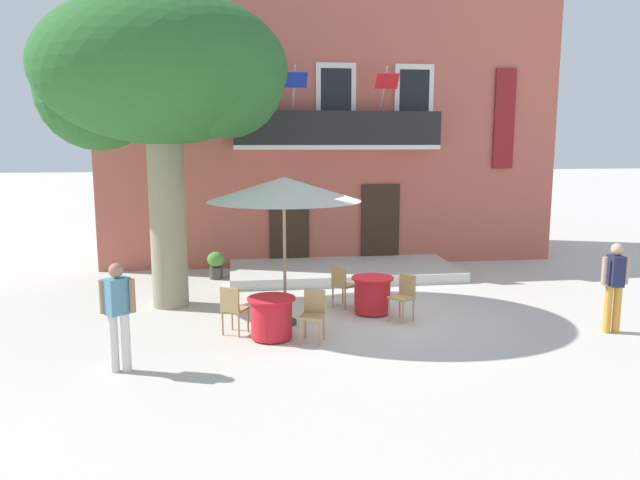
{
  "coord_description": "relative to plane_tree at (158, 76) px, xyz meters",
  "views": [
    {
      "loc": [
        -2.72,
        -11.85,
        3.52
      ],
      "look_at": [
        -0.81,
        1.6,
        1.3
      ],
      "focal_mm": 34.26,
      "sensor_mm": 36.0,
      "label": 1
    }
  ],
  "objects": [
    {
      "name": "building_facade",
      "position": [
        4.29,
        5.7,
        -1.06
      ],
      "size": [
        13.0,
        5.09,
        7.5
      ],
      "color": "#BC5B4C",
      "rests_on": "ground"
    },
    {
      "name": "ground_planter_left",
      "position": [
        0.98,
        2.44,
        -4.42
      ],
      "size": [
        0.44,
        0.44,
        0.7
      ],
      "color": "#47423D",
      "rests_on": "ground"
    },
    {
      "name": "plane_tree",
      "position": [
        0.0,
        0.0,
        0.0
      ],
      "size": [
        5.26,
        4.62,
        6.5
      ],
      "color": "gray",
      "rests_on": "ground"
    },
    {
      "name": "ground_plane",
      "position": [
        4.18,
        -1.29,
        -4.81
      ],
      "size": [
        120.0,
        120.0,
        0.0
      ],
      "primitive_type": "plane",
      "color": "beige"
    },
    {
      "name": "pedestrian_mid_plaza",
      "position": [
        -0.31,
        -3.83,
        -3.85
      ],
      "size": [
        0.53,
        0.39,
        1.7
      ],
      "color": "silver",
      "rests_on": "ground"
    },
    {
      "name": "cafe_umbrella",
      "position": [
        2.4,
        -1.75,
        -2.2
      ],
      "size": [
        2.9,
        2.9,
        2.85
      ],
      "color": "#997A56",
      "rests_on": "ground"
    },
    {
      "name": "cafe_chair_middle_0",
      "position": [
        4.75,
        -1.8,
        -4.28
      ],
      "size": [
        0.56,
        0.56,
        0.91
      ],
      "color": "tan",
      "rests_on": "ground"
    },
    {
      "name": "cafe_chair_middle_1",
      "position": [
        3.69,
        -0.72,
        -4.28
      ],
      "size": [
        0.56,
        0.56,
        0.91
      ],
      "color": "tan",
      "rests_on": "ground"
    },
    {
      "name": "entrance_step_platform",
      "position": [
        4.29,
        2.37,
        -4.69
      ],
      "size": [
        5.93,
        2.69,
        0.25
      ],
      "primitive_type": "cube",
      "color": "silver",
      "rests_on": "ground"
    },
    {
      "name": "cafe_chair_near_tree_1",
      "position": [
        2.81,
        -2.79,
        -4.28
      ],
      "size": [
        0.52,
        0.52,
        0.91
      ],
      "color": "tan",
      "rests_on": "ground"
    },
    {
      "name": "pedestrian_near_entrance",
      "position": [
        8.34,
        -3.11,
        -3.86
      ],
      "size": [
        0.53,
        0.37,
        1.68
      ],
      "color": "gold",
      "rests_on": "ground"
    },
    {
      "name": "cafe_table_middle",
      "position": [
        4.24,
        -1.24,
        -4.42
      ],
      "size": [
        0.86,
        0.86,
        0.76
      ],
      "color": "red",
      "rests_on": "ground"
    },
    {
      "name": "cafe_table_near_tree",
      "position": [
        2.09,
        -2.59,
        -4.42
      ],
      "size": [
        0.86,
        0.86,
        0.76
      ],
      "color": "red",
      "rests_on": "ground"
    },
    {
      "name": "cafe_chair_near_tree_0",
      "position": [
        1.4,
        -2.27,
        -4.28
      ],
      "size": [
        0.55,
        0.55,
        0.91
      ],
      "color": "tan",
      "rests_on": "ground"
    }
  ]
}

